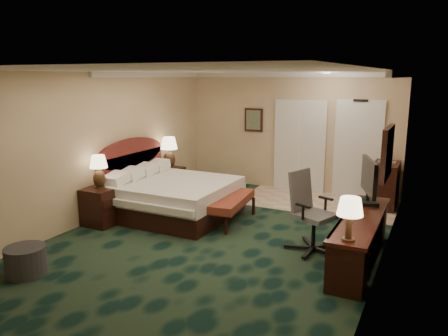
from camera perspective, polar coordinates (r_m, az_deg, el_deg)
The scene contains 25 objects.
floor at distance 7.19m, azimuth -1.10°, elevation -9.49°, with size 5.00×7.50×0.00m, color black.
ceiling at distance 6.69m, azimuth -1.19°, elevation 12.57°, with size 5.00×7.50×0.00m, color white.
wall_back at distance 10.24m, azimuth 8.63°, elevation 4.64°, with size 5.00×0.00×2.70m, color tan.
wall_front at distance 4.00m, azimuth -27.11°, elevation -8.03°, with size 5.00×0.00×2.70m, color tan.
wall_left at distance 8.25m, azimuth -16.74°, elevation 2.54°, with size 0.00×7.50×2.70m, color tan.
wall_right at distance 6.10m, azimuth 20.19°, elevation -0.88°, with size 0.00×7.50×2.70m, color tan.
crown_molding at distance 6.69m, azimuth -1.19°, elevation 12.14°, with size 5.00×7.50×0.10m, color white, non-canonical shape.
tile_patch at distance 9.47m, azimuth 11.98°, elevation -4.39°, with size 3.20×1.70×0.01m, color beige.
headboard at distance 9.08m, azimuth -11.93°, elevation -0.58°, with size 0.12×2.00×1.40m, color #501A14, non-canonical shape.
entry_door at distance 9.90m, azimuth 17.09°, elevation 2.25°, with size 1.02×0.06×2.18m, color white.
closet_doors at distance 10.18m, azimuth 9.84°, elevation 2.85°, with size 1.20×0.06×2.10m, color silver.
wall_art at distance 10.49m, azimuth 3.89°, elevation 6.29°, with size 0.45×0.06×0.55m, color #405E4C.
wall_mirror at distance 6.65m, azimuth 20.56°, elevation 1.87°, with size 0.05×0.95×0.75m, color white.
bed at distance 8.42m, azimuth -6.55°, elevation -3.93°, with size 2.12×1.97×0.67m, color silver.
nightstand_near at distance 8.17m, azimuth -15.61°, elevation -4.80°, with size 0.54×0.62×0.67m, color black.
nightstand_far at distance 9.93m, azimuth -6.96°, elevation -1.70°, with size 0.48×0.55×0.60m, color black.
lamp_near at distance 8.03m, azimuth -16.02°, elevation -0.46°, with size 0.31×0.31×0.59m, color #321B0E, non-canonical shape.
lamp_far at distance 9.77m, azimuth -7.18°, elevation 1.98°, with size 0.37×0.37×0.70m, color #321B0E, non-canonical shape.
bed_bench at distance 7.98m, azimuth 0.91°, elevation -5.46°, with size 0.49×1.41×0.48m, color maroon.
ottoman at distance 6.56m, azimuth -24.47°, elevation -10.96°, with size 0.54×0.54×0.38m, color #2B2B2F.
desk at distance 6.58m, azimuth 17.34°, elevation -8.93°, with size 0.51×2.36×0.68m, color black.
tv at distance 7.09m, azimuth 18.38°, elevation -1.68°, with size 0.08×0.90×0.70m, color black.
desk_lamp at distance 5.44m, azimuth 16.06°, elevation -6.42°, with size 0.31×0.31×0.55m, color #321B0E, non-canonical shape.
desk_chair at distance 6.74m, azimuth 11.72°, elevation -5.71°, with size 0.71×0.67×1.22m, color #49494F, non-canonical shape.
minibar at distance 9.43m, azimuth 20.28°, elevation -2.11°, with size 0.48×0.87×0.92m, color black.
Camera 1 is at (3.10, -5.93, 2.62)m, focal length 35.00 mm.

